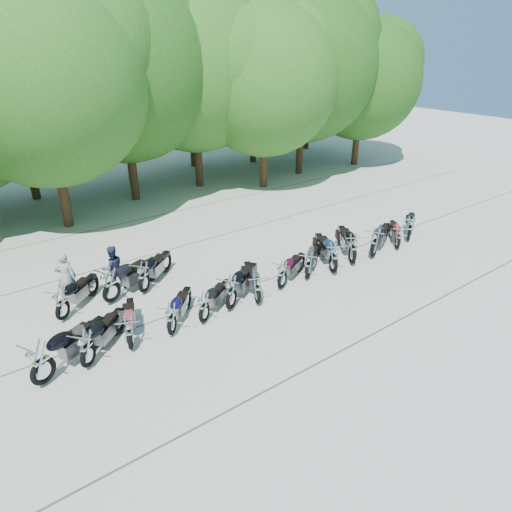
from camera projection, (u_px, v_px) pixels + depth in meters
ground at (283, 302)px, 15.05m from camera, size 90.00×90.00×0.00m
tree_3 at (42, 81)px, 18.53m from camera, size 8.70×8.70×10.67m
tree_4 at (121, 67)px, 21.96m from camera, size 9.13×9.13×11.20m
tree_5 at (193, 66)px, 24.28m from camera, size 9.04×9.04×11.10m
tree_6 at (264, 81)px, 24.48m from camera, size 8.00×8.00×9.82m
tree_7 at (303, 67)px, 26.91m from camera, size 8.79×8.79×10.79m
tree_8 at (362, 80)px, 29.40m from camera, size 7.53×7.53×9.25m
tree_11 at (14, 92)px, 22.53m from camera, size 7.56×7.56×9.28m
tree_12 at (121, 82)px, 25.48m from camera, size 7.88×7.88×9.67m
tree_13 at (189, 71)px, 28.73m from camera, size 8.31×8.31×10.20m
tree_14 at (253, 74)px, 29.98m from camera, size 8.02×8.02×9.84m
tree_15 at (310, 52)px, 33.36m from camera, size 9.67×9.67×11.86m
motorcycle_0 at (41, 362)px, 11.11m from camera, size 2.63×1.83×1.44m
motorcycle_1 at (87, 347)px, 11.76m from camera, size 2.15×1.99×1.27m
motorcycle_2 at (129, 332)px, 12.47m from camera, size 1.43×2.18×1.19m
motorcycle_3 at (171, 318)px, 13.09m from camera, size 1.94×1.93×1.19m
motorcycle_4 at (204, 306)px, 13.67m from camera, size 2.10×1.61×1.17m
motorcycle_5 at (231, 291)px, 14.29m from camera, size 2.45×1.91×1.37m
motorcycle_6 at (257, 288)px, 14.64m from camera, size 1.53×2.27×1.24m
motorcycle_7 at (282, 274)px, 15.55m from camera, size 2.21×1.48×1.20m
motorcycle_8 at (308, 265)px, 16.19m from camera, size 2.08×1.78×1.20m
motorcycle_9 at (334, 257)px, 16.55m from camera, size 1.81×2.55×1.40m
motorcycle_10 at (353, 248)px, 17.24m from camera, size 2.02×2.51×1.41m
motorcycle_11 at (375, 242)px, 17.77m from camera, size 2.54×1.74×1.39m
motorcycle_12 at (398, 237)px, 18.54m from camera, size 1.87×1.93×1.17m
motorcycle_13 at (410, 228)px, 19.29m from camera, size 2.21×1.78×1.25m
motorcycle_14 at (61, 303)px, 13.76m from camera, size 2.15×1.95×1.26m
motorcycle_15 at (111, 284)px, 14.64m from camera, size 2.67×1.71×1.45m
motorcycle_16 at (143, 276)px, 15.27m from camera, size 2.27×2.01×1.32m
rider_0 at (66, 277)px, 14.75m from camera, size 0.76×0.64×1.76m
rider_1 at (113, 268)px, 15.51m from camera, size 0.81×0.65×1.60m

